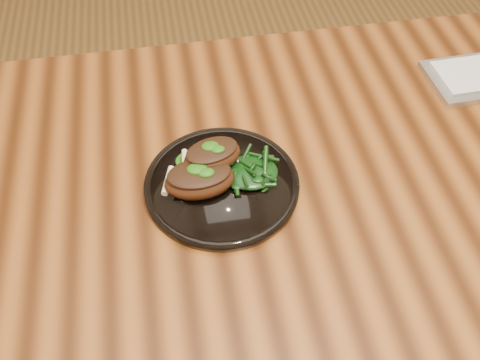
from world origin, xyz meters
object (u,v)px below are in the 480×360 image
at_px(plate, 222,184).
at_px(greens_heap, 251,170).
at_px(lamb_chop_front, 199,179).
at_px(desk, 331,196).

height_order(plate, greens_heap, greens_heap).
bearing_deg(lamb_chop_front, greens_heap, 8.76).
bearing_deg(desk, lamb_chop_front, -174.85).
bearing_deg(lamb_chop_front, plate, 13.45).
bearing_deg(desk, plate, -176.41).
distance_m(desk, lamb_chop_front, 0.27).
bearing_deg(greens_heap, plate, -174.81).
relative_size(desk, greens_heap, 18.06).
distance_m(plate, greens_heap, 0.05).
bearing_deg(plate, desk, 3.59).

